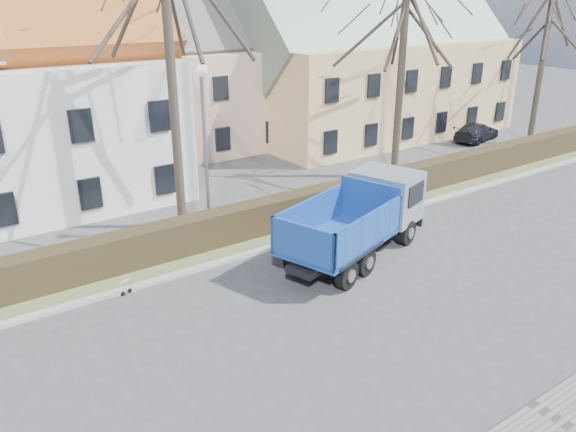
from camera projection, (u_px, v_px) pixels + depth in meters
ground at (358, 298)px, 17.57m from camera, size 120.00×120.00×0.00m
curb_far at (276, 246)px, 21.05m from camera, size 80.00×0.30×0.12m
grass_strip at (254, 232)px, 22.27m from camera, size 80.00×3.00×0.10m
hedge at (256, 220)px, 21.90m from camera, size 60.00×0.90×1.30m
building_pink at (188, 81)px, 33.46m from camera, size 10.80×8.80×8.00m
building_yellow at (372, 68)px, 37.45m from camera, size 18.80×10.80×8.50m
tree_1 at (171, 68)px, 20.64m from camera, size 9.20×9.20×12.65m
tree_2 at (401, 68)px, 27.32m from camera, size 8.00×8.00×11.00m
tree_3 at (543, 58)px, 33.80m from camera, size 7.60×7.60×10.45m
dump_truck at (352, 223)px, 19.69m from camera, size 7.32×4.55×2.75m
streetlight at (206, 154)px, 20.86m from camera, size 0.52×0.52×6.67m
cart_frame at (121, 289)px, 17.56m from camera, size 0.70×0.53×0.57m
parked_car_b at (476, 132)px, 36.11m from camera, size 4.25×2.45×1.16m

